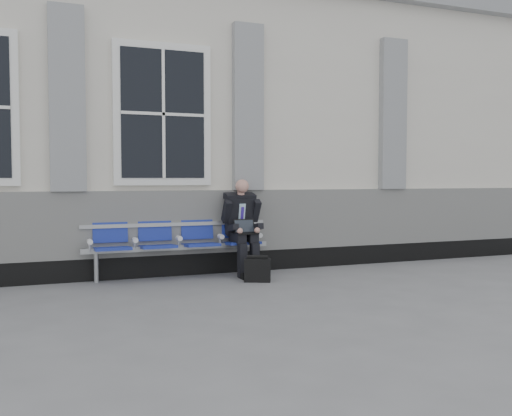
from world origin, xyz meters
name	(u,v)px	position (x,y,z in m)	size (l,w,h in m)	color
ground	(161,299)	(0.00, 0.00, 0.00)	(70.00, 70.00, 0.00)	slate
station_building	(115,128)	(-0.02, 3.47, 2.22)	(14.40, 4.40, 4.49)	silver
bench	(178,238)	(0.52, 1.32, 0.55)	(2.60, 0.47, 0.91)	#9EA0A3
businessman	(242,223)	(1.42, 1.19, 0.74)	(0.53, 0.71, 1.36)	black
briefcase	(257,269)	(1.41, 0.59, 0.16)	(0.38, 0.27, 0.36)	black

